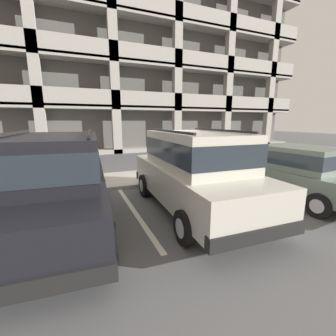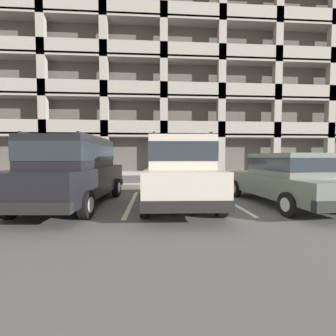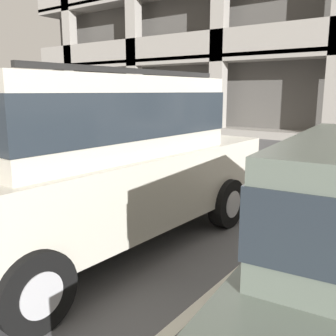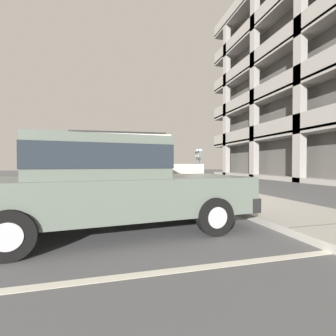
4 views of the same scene
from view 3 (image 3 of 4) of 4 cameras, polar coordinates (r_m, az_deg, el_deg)
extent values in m
cube|color=#565659|center=(6.29, 5.22, -5.69)|extent=(80.00, 80.00, 0.10)
cube|color=#ADA89E|center=(7.37, 10.45, -2.36)|extent=(40.00, 2.20, 0.12)
cube|color=#606060|center=(12.92, -23.43, 3.13)|extent=(0.03, 2.16, 0.00)
cube|color=#606060|center=(9.72, -11.26, 1.36)|extent=(0.03, 2.16, 0.00)
cube|color=#606060|center=(7.35, 10.46, -1.89)|extent=(0.03, 2.16, 0.00)
cube|color=silver|center=(6.23, -14.17, -5.65)|extent=(0.12, 4.80, 0.01)
cube|color=silver|center=(4.44, 13.44, -12.81)|extent=(0.12, 4.80, 0.01)
cube|color=beige|center=(4.50, -10.48, -2.54)|extent=(2.02, 4.77, 0.80)
cube|color=beige|center=(4.34, -11.38, 7.89)|extent=(1.73, 2.98, 0.84)
cube|color=#232B33|center=(4.34, -11.39, 8.17)|extent=(1.76, 3.00, 0.46)
cube|color=black|center=(6.28, 5.64, -1.00)|extent=(1.88, 0.23, 0.24)
cube|color=silver|center=(5.97, 10.57, 1.73)|extent=(0.24, 0.04, 0.14)
cube|color=silver|center=(6.57, 1.75, 2.82)|extent=(0.24, 0.04, 0.14)
cylinder|color=black|center=(5.15, 8.91, -5.28)|extent=(0.23, 0.67, 0.66)
cylinder|color=#B2B2B7|center=(5.15, 8.91, -5.28)|extent=(0.23, 0.37, 0.36)
cylinder|color=black|center=(6.20, -5.74, -2.30)|extent=(0.23, 0.67, 0.66)
cylinder|color=#B2B2B7|center=(6.20, -5.74, -2.30)|extent=(0.23, 0.37, 0.36)
cylinder|color=black|center=(3.15, -19.71, -17.26)|extent=(0.23, 0.67, 0.66)
cylinder|color=#B2B2B7|center=(3.15, -19.71, -17.26)|extent=(0.23, 0.37, 0.36)
cube|color=black|center=(3.84, -4.75, 14.50)|extent=(0.15, 2.62, 0.05)
cube|color=black|center=(4.88, -17.00, 13.42)|extent=(0.15, 2.62, 0.05)
cube|color=black|center=(8.24, -12.47, 1.81)|extent=(1.88, 0.30, 0.24)
cube|color=silver|center=(7.78, -9.73, 4.03)|extent=(0.24, 0.05, 0.14)
cube|color=silver|center=(8.68, -14.60, 4.59)|extent=(0.24, 0.05, 0.14)
cylinder|color=black|center=(7.05, -13.48, -0.86)|extent=(0.25, 0.67, 0.66)
cylinder|color=#B2B2B7|center=(7.05, -13.48, -0.86)|extent=(0.25, 0.38, 0.36)
cylinder|color=black|center=(8.55, -20.66, 0.87)|extent=(0.25, 0.67, 0.66)
cylinder|color=#B2B2B7|center=(8.55, -20.66, 0.87)|extent=(0.25, 0.38, 0.36)
cylinder|color=black|center=(4.48, 21.28, -8.95)|extent=(0.22, 0.61, 0.60)
cylinder|color=#B2B2B7|center=(4.48, 21.28, -8.95)|extent=(0.21, 0.35, 0.33)
cylinder|color=#47474C|center=(6.44, 6.40, 1.54)|extent=(0.07, 0.07, 1.15)
cube|color=#47474C|center=(6.36, 6.53, 6.92)|extent=(0.28, 0.06, 0.06)
cube|color=#515459|center=(6.40, 5.77, 8.22)|extent=(0.15, 0.11, 0.22)
cylinder|color=#9EA8B2|center=(6.40, 5.79, 9.21)|extent=(0.15, 0.11, 0.15)
cube|color=#B7B293|center=(6.35, 5.49, 7.86)|extent=(0.08, 0.01, 0.08)
cube|color=#515459|center=(6.30, 7.35, 8.14)|extent=(0.15, 0.11, 0.22)
cylinder|color=#9EA8B2|center=(6.30, 7.38, 9.13)|extent=(0.15, 0.11, 0.15)
cube|color=#B7B293|center=(6.26, 7.08, 7.76)|extent=(0.08, 0.01, 0.08)
cylinder|color=#595B60|center=(10.95, -23.34, 4.77)|extent=(0.07, 0.07, 1.14)
cube|color=#515459|center=(10.89, -23.65, 8.62)|extent=(0.15, 0.11, 0.22)
cylinder|color=#8C99A3|center=(10.89, -23.70, 9.20)|extent=(0.15, 0.11, 0.15)
cube|color=#B7B293|center=(10.87, -23.90, 8.39)|extent=(0.08, 0.01, 0.08)
camera|label=1|loc=(6.18, -72.16, 7.59)|focal=24.00mm
camera|label=2|loc=(5.43, -96.20, -5.37)|focal=24.00mm
camera|label=4|loc=(4.77, 89.51, -8.50)|focal=24.00mm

